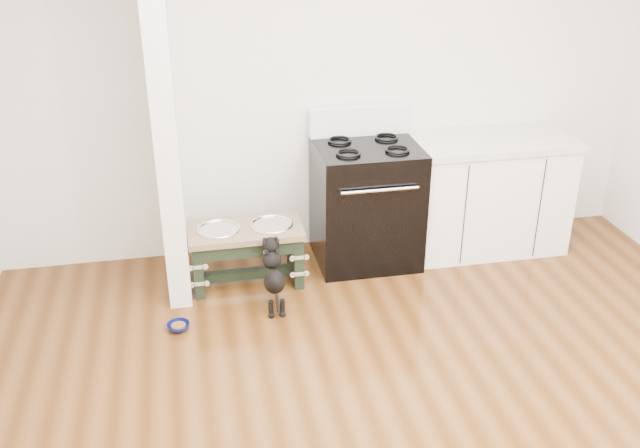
{
  "coord_description": "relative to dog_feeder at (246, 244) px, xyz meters",
  "views": [
    {
      "loc": [
        -1.06,
        -2.59,
        2.67
      ],
      "look_at": [
        -0.21,
        1.65,
        0.58
      ],
      "focal_mm": 40.0,
      "sensor_mm": 36.0,
      "label": 1
    }
  ],
  "objects": [
    {
      "name": "room_shell",
      "position": [
        0.69,
        -1.96,
        1.3
      ],
      "size": [
        5.0,
        5.0,
        5.0
      ],
      "color": "silver",
      "rests_on": "ground"
    },
    {
      "name": "partition_wall",
      "position": [
        -0.49,
        0.14,
        1.03
      ],
      "size": [
        0.15,
        0.8,
        2.7
      ],
      "primitive_type": "cube",
      "color": "silver",
      "rests_on": "ground"
    },
    {
      "name": "oven_range",
      "position": [
        0.94,
        0.2,
        0.16
      ],
      "size": [
        0.76,
        0.69,
        1.14
      ],
      "color": "black",
      "rests_on": "ground"
    },
    {
      "name": "cabinet_run",
      "position": [
        1.92,
        0.22,
        0.14
      ],
      "size": [
        1.24,
        0.64,
        0.91
      ],
      "color": "white",
      "rests_on": "ground"
    },
    {
      "name": "dog_feeder",
      "position": [
        0.0,
        0.0,
        0.0
      ],
      "size": [
        0.81,
        0.43,
        0.46
      ],
      "color": "black",
      "rests_on": "ground"
    },
    {
      "name": "puppy",
      "position": [
        0.14,
        -0.37,
        -0.05
      ],
      "size": [
        0.14,
        0.42,
        0.49
      ],
      "color": "black",
      "rests_on": "ground"
    },
    {
      "name": "floor_bowl",
      "position": [
        -0.51,
        -0.53,
        -0.29
      ],
      "size": [
        0.15,
        0.15,
        0.05
      ],
      "rotation": [
        0.0,
        0.0,
        0.04
      ],
      "color": "#0B0F50",
      "rests_on": "ground"
    }
  ]
}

